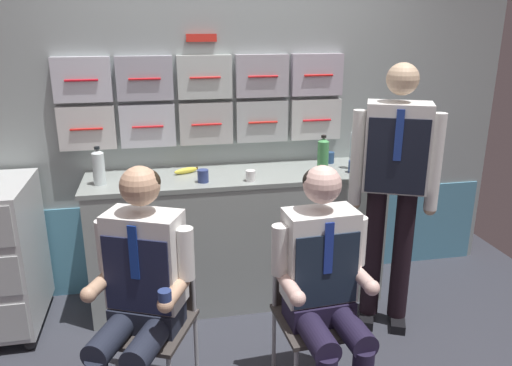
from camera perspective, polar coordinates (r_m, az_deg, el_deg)
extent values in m
cube|color=#98A4A3|center=(3.60, -3.78, 4.64)|extent=(4.20, 0.06, 2.15)
cube|color=#5394B0|center=(3.80, -3.48, -6.44)|extent=(4.12, 0.01, 0.66)
cube|color=silver|center=(3.51, -18.64, 5.93)|extent=(0.36, 0.06, 0.29)
cylinder|color=red|center=(3.47, -18.71, 5.80)|extent=(0.21, 0.01, 0.01)
cube|color=silver|center=(3.48, -12.19, 6.38)|extent=(0.36, 0.06, 0.29)
cylinder|color=red|center=(3.44, -12.19, 6.25)|extent=(0.21, 0.01, 0.01)
cube|color=#B7B7B5|center=(3.49, -5.69, 6.74)|extent=(0.36, 0.06, 0.29)
cylinder|color=red|center=(3.46, -5.63, 6.62)|extent=(0.21, 0.01, 0.01)
cube|color=#B3B8B9|center=(3.55, 0.67, 7.01)|extent=(0.36, 0.06, 0.29)
cylinder|color=red|center=(3.51, 0.80, 6.90)|extent=(0.21, 0.01, 0.01)
cube|color=silver|center=(3.65, 6.76, 7.19)|extent=(0.36, 0.06, 0.29)
cylinder|color=red|center=(3.62, 6.95, 7.08)|extent=(0.21, 0.01, 0.01)
cube|color=silver|center=(3.46, -19.17, 11.03)|extent=(0.36, 0.06, 0.29)
cylinder|color=red|center=(3.42, -19.24, 10.95)|extent=(0.21, 0.01, 0.01)
cube|color=#ABAAB8|center=(3.43, -12.54, 11.53)|extent=(0.36, 0.06, 0.29)
cylinder|color=red|center=(3.39, -12.54, 11.46)|extent=(0.21, 0.01, 0.01)
cube|color=silver|center=(3.45, -5.86, 11.88)|extent=(0.36, 0.06, 0.29)
cylinder|color=red|center=(3.41, -5.79, 11.81)|extent=(0.21, 0.01, 0.01)
cube|color=#B0ABB6|center=(3.51, 0.69, 12.07)|extent=(0.36, 0.06, 0.29)
cylinder|color=red|center=(3.47, 0.82, 12.01)|extent=(0.21, 0.01, 0.01)
cube|color=#BDB2C3|center=(3.61, 6.95, 12.11)|extent=(0.36, 0.06, 0.29)
cylinder|color=red|center=(3.57, 7.14, 12.05)|extent=(0.21, 0.01, 0.01)
cube|color=red|center=(3.44, -6.23, 16.08)|extent=(0.20, 0.02, 0.05)
cube|color=#9AA39E|center=(3.53, -2.05, -6.35)|extent=(1.97, 0.52, 0.89)
cube|color=gray|center=(3.37, -2.14, 0.82)|extent=(2.01, 0.53, 0.03)
sphere|color=black|center=(3.48, -24.27, -16.31)|extent=(0.07, 0.07, 0.07)
sphere|color=black|center=(4.01, -27.02, -11.92)|extent=(0.07, 0.07, 0.07)
sphere|color=black|center=(3.93, -22.59, -11.88)|extent=(0.07, 0.07, 0.07)
cube|color=silver|center=(3.52, -26.82, -7.15)|extent=(0.40, 0.64, 0.90)
cylinder|color=#A8AAAF|center=(3.00, -13.58, -16.84)|extent=(0.02, 0.02, 0.42)
cylinder|color=#A8AAAF|center=(2.88, -6.81, -18.12)|extent=(0.02, 0.02, 0.42)
cube|color=#3D3835|center=(2.68, -12.11, -15.72)|extent=(0.53, 0.53, 0.02)
cube|color=#3D3835|center=(2.72, -10.71, -9.91)|extent=(0.35, 0.18, 0.40)
cylinder|color=#A8AAAF|center=(2.78, -14.24, -9.48)|extent=(0.02, 0.02, 0.40)
cylinder|color=#A8AAAF|center=(2.65, -7.16, -10.52)|extent=(0.02, 0.02, 0.40)
cylinder|color=#1E2332|center=(2.56, -15.81, -16.16)|extent=(0.27, 0.40, 0.13)
cylinder|color=#1E2332|center=(2.48, -11.88, -16.98)|extent=(0.27, 0.40, 0.13)
cube|color=#1E2332|center=(2.64, -12.21, -14.44)|extent=(0.39, 0.32, 0.12)
cube|color=white|center=(2.51, -12.47, -8.44)|extent=(0.41, 0.33, 0.48)
cube|color=#1C213D|center=(2.45, -13.44, -10.26)|extent=(0.30, 0.15, 0.38)
cube|color=navy|center=(2.39, -13.74, -7.71)|extent=(0.04, 0.03, 0.27)
cylinder|color=white|center=(2.58, -16.77, -6.77)|extent=(0.08, 0.08, 0.26)
cylinder|color=tan|center=(2.56, -17.25, -10.82)|extent=(0.16, 0.25, 0.07)
sphere|color=tan|center=(2.48, -18.50, -11.93)|extent=(0.08, 0.08, 0.08)
cylinder|color=white|center=(2.41, -8.02, -7.95)|extent=(0.08, 0.08, 0.26)
cylinder|color=tan|center=(2.40, -9.24, -12.18)|extent=(0.16, 0.25, 0.07)
sphere|color=tan|center=(2.32, -10.26, -13.44)|extent=(0.08, 0.08, 0.08)
cylinder|color=navy|center=(2.30, -10.32, -12.59)|extent=(0.06, 0.06, 0.06)
sphere|color=tan|center=(2.37, -13.07, -0.34)|extent=(0.19, 0.19, 0.19)
ellipsoid|color=black|center=(2.38, -12.95, 0.16)|extent=(0.24, 0.23, 0.13)
cylinder|color=#A8AAAF|center=(2.90, 2.04, -17.65)|extent=(0.02, 0.02, 0.42)
cylinder|color=#A8AAAF|center=(3.01, 8.89, -16.43)|extent=(0.02, 0.02, 0.42)
cube|color=#3D3835|center=(2.69, 7.06, -15.27)|extent=(0.42, 0.42, 0.02)
cube|color=#3D3835|center=(2.74, 5.74, -9.49)|extent=(0.37, 0.05, 0.40)
cylinder|color=#A8AAAF|center=(2.67, 2.15, -10.08)|extent=(0.02, 0.02, 0.40)
cylinder|color=#A8AAAF|center=(2.79, 9.32, -9.06)|extent=(0.02, 0.02, 0.40)
cylinder|color=#201932|center=(2.50, 6.57, -16.43)|extent=(0.15, 0.38, 0.13)
cylinder|color=#201932|center=(2.56, 10.51, -15.68)|extent=(0.15, 0.38, 0.13)
cube|color=#201932|center=(2.65, 7.12, -13.98)|extent=(0.34, 0.22, 0.12)
cube|color=white|center=(2.53, 7.21, -8.09)|extent=(0.36, 0.22, 0.47)
cube|color=#1A2536|center=(2.46, 8.07, -9.86)|extent=(0.32, 0.03, 0.37)
cube|color=navy|center=(2.40, 8.27, -7.38)|extent=(0.04, 0.01, 0.26)
cylinder|color=white|center=(2.44, 2.74, -7.62)|extent=(0.08, 0.08, 0.25)
cylinder|color=beige|center=(2.42, 3.92, -11.72)|extent=(0.08, 0.24, 0.07)
sphere|color=beige|center=(2.34, 4.76, -12.94)|extent=(0.08, 0.08, 0.08)
cylinder|color=white|center=(2.58, 11.50, -6.46)|extent=(0.08, 0.08, 0.25)
cylinder|color=beige|center=(2.56, 11.93, -10.43)|extent=(0.08, 0.24, 0.07)
sphere|color=beige|center=(2.48, 13.03, -11.52)|extent=(0.08, 0.08, 0.08)
sphere|color=beige|center=(2.39, 7.55, -0.18)|extent=(0.18, 0.18, 0.18)
ellipsoid|color=black|center=(2.40, 7.44, 0.30)|extent=(0.19, 0.18, 0.13)
cube|color=black|center=(3.52, 12.41, -14.63)|extent=(0.18, 0.26, 0.06)
cube|color=black|center=(3.53, 15.76, -14.82)|extent=(0.18, 0.26, 0.06)
cylinder|color=black|center=(3.32, 13.12, -7.63)|extent=(0.12, 0.12, 0.86)
cylinder|color=black|center=(3.33, 16.24, -7.82)|extent=(0.12, 0.12, 0.86)
cube|color=white|center=(3.10, 15.69, 3.97)|extent=(0.43, 0.35, 0.53)
cube|color=black|center=(3.00, 15.72, 2.88)|extent=(0.32, 0.15, 0.44)
cube|color=#1F3A96|center=(2.96, 15.93, 5.22)|extent=(0.04, 0.03, 0.30)
cylinder|color=white|center=(3.11, 11.41, 2.79)|extent=(0.08, 0.08, 0.59)
sphere|color=#D5B490|center=(3.20, 11.09, -2.29)|extent=(0.08, 0.08, 0.08)
cylinder|color=white|center=(3.14, 19.69, 2.20)|extent=(0.08, 0.08, 0.59)
sphere|color=#D5B490|center=(3.23, 19.14, -2.83)|extent=(0.08, 0.08, 0.08)
sphere|color=#D5B490|center=(3.03, 16.33, 11.28)|extent=(0.19, 0.19, 0.19)
ellipsoid|color=gray|center=(3.04, 16.35, 11.62)|extent=(0.24, 0.23, 0.13)
cylinder|color=silver|center=(3.51, 11.10, 3.61)|extent=(0.06, 0.06, 0.25)
cone|color=silver|center=(3.48, 11.24, 5.82)|extent=(0.06, 0.06, 0.02)
cylinder|color=red|center=(3.48, 11.26, 6.17)|extent=(0.03, 0.03, 0.02)
cylinder|color=#4CA35A|center=(3.31, 7.60, 2.74)|extent=(0.07, 0.07, 0.23)
cone|color=#4CA35A|center=(3.28, 7.69, 4.90)|extent=(0.07, 0.07, 0.02)
cylinder|color=black|center=(3.28, 7.71, 5.27)|extent=(0.03, 0.03, 0.02)
cylinder|color=silver|center=(3.26, -17.43, 1.53)|extent=(0.08, 0.08, 0.20)
cone|color=silver|center=(3.23, -17.61, 3.45)|extent=(0.08, 0.08, 0.02)
cylinder|color=black|center=(3.23, -17.65, 3.83)|extent=(0.03, 0.03, 0.02)
cylinder|color=navy|center=(3.44, 11.03, 1.83)|extent=(0.07, 0.07, 0.08)
cylinder|color=#382114|center=(3.43, 11.07, 2.39)|extent=(0.06, 0.06, 0.01)
cylinder|color=white|center=(3.20, -0.63, 0.84)|extent=(0.06, 0.06, 0.07)
cylinder|color=#382114|center=(3.19, -0.63, 1.33)|extent=(0.05, 0.05, 0.01)
cylinder|color=navy|center=(3.65, 8.38, 2.88)|extent=(0.06, 0.06, 0.08)
cylinder|color=#382114|center=(3.64, 8.40, 3.39)|extent=(0.05, 0.05, 0.01)
cylinder|color=navy|center=(3.19, -6.04, 0.80)|extent=(0.07, 0.07, 0.08)
cylinder|color=#382114|center=(3.18, -6.06, 1.40)|extent=(0.06, 0.06, 0.01)
ellipsoid|color=yellow|center=(3.40, -7.98, 1.40)|extent=(0.17, 0.10, 0.04)
cylinder|color=#4C3819|center=(3.43, -6.71, 1.69)|extent=(0.01, 0.01, 0.02)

